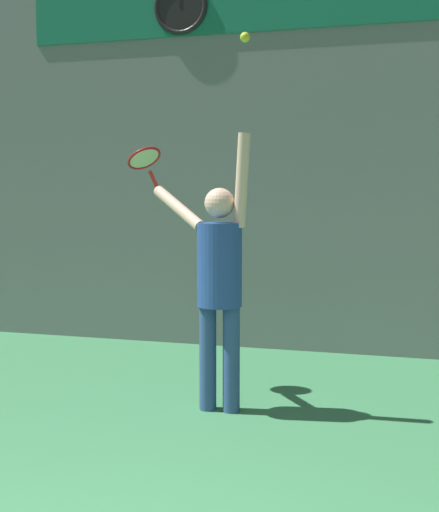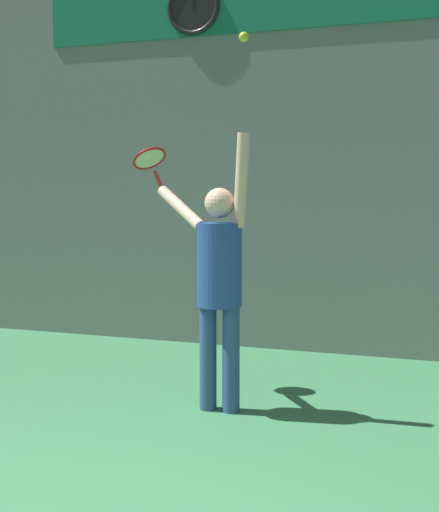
{
  "view_description": "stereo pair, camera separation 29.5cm",
  "coord_description": "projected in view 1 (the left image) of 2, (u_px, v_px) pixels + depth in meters",
  "views": [
    {
      "loc": [
        1.4,
        -2.01,
        1.67
      ],
      "look_at": [
        -0.12,
        3.09,
        1.19
      ],
      "focal_mm": 50.0,
      "sensor_mm": 36.0,
      "label": 1
    },
    {
      "loc": [
        1.68,
        -1.92,
        1.67
      ],
      "look_at": [
        -0.12,
        3.09,
        1.19
      ],
      "focal_mm": 50.0,
      "sensor_mm": 36.0,
      "label": 2
    }
  ],
  "objects": [
    {
      "name": "scoreboard_clock",
      "position": [
        181.0,
        6.0,
        7.51
      ],
      "size": [
        0.6,
        0.05,
        0.6
      ],
      "color": "black"
    },
    {
      "name": "tennis_racket",
      "position": [
        145.0,
        160.0,
        5.98
      ],
      "size": [
        0.37,
        0.39,
        0.38
      ],
      "color": "red"
    },
    {
      "name": "back_wall",
      "position": [
        293.0,
        111.0,
        7.35
      ],
      "size": [
        18.0,
        0.1,
        5.0
      ],
      "color": "slate",
      "rests_on": "ground_plane"
    },
    {
      "name": "tennis_ball",
      "position": [
        245.0,
        37.0,
        5.04
      ],
      "size": [
        0.07,
        0.07,
        0.07
      ],
      "color": "#CCDB2D"
    },
    {
      "name": "tennis_player",
      "position": [
        219.0,
        274.0,
        5.36
      ],
      "size": [
        0.95,
        0.62,
        2.1
      ],
      "color": "#2D4C7F",
      "rests_on": "ground_plane"
    }
  ]
}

